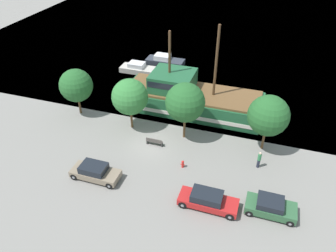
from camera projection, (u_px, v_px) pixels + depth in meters
The scene contains 15 objects.
ground_plane at pixel (152, 144), 33.31m from camera, with size 160.00×160.00×0.00m, color gray.
water_surface at pixel (227, 19), 67.52m from camera, with size 80.00×80.00×0.00m, color teal.
pirate_ship at pixel (190, 98), 37.93m from camera, with size 17.24×5.55×10.38m.
moored_boat_dockside at pixel (165, 61), 49.06m from camera, with size 5.66×2.22×1.42m.
moored_boat_outer at pixel (139, 69), 46.78m from camera, with size 5.50×2.13×1.39m.
parked_car_curb_front at pixel (95, 172), 28.97m from camera, with size 4.38×1.86×1.44m.
parked_car_curb_mid at pixel (208, 200), 26.25m from camera, with size 4.79×1.80×1.46m.
parked_car_curb_rear at pixel (271, 207), 25.73m from camera, with size 3.93×1.94×1.40m.
fire_hydrant at pixel (183, 164), 30.28m from camera, with size 0.42×0.25×0.76m.
bench_promenade_east at pixel (154, 142), 32.99m from camera, with size 1.65×0.45×0.85m.
pedestrian_walking_near at pixel (259, 160), 30.02m from camera, with size 0.32×0.32×1.76m.
tree_row_east at pixel (76, 86), 36.20m from camera, with size 3.70×3.70×5.40m.
tree_row_mideast at pixel (130, 97), 33.65m from camera, with size 3.79×3.79×5.70m.
tree_row_midwest at pixel (185, 103), 31.98m from camera, with size 3.95×3.95×6.17m.
tree_row_west at pixel (268, 116), 30.60m from camera, with size 3.93×3.93×5.86m.
Camera 1 is at (9.76, -24.36, 20.67)m, focal length 35.00 mm.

